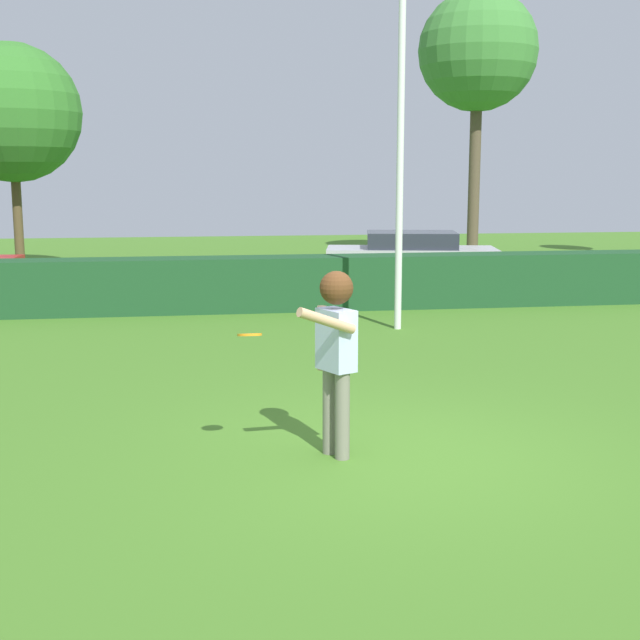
{
  "coord_description": "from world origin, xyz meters",
  "views": [
    {
      "loc": [
        -1.91,
        -7.68,
        2.65
      ],
      "look_at": [
        -0.56,
        1.08,
        1.15
      ],
      "focal_mm": 48.16,
      "sensor_mm": 36.0,
      "label": 1
    }
  ],
  "objects": [
    {
      "name": "ground_plane",
      "position": [
        0.0,
        0.0,
        0.0
      ],
      "size": [
        60.0,
        60.0,
        0.0
      ],
      "primitive_type": "plane",
      "color": "#457925"
    },
    {
      "name": "person",
      "position": [
        -0.57,
        0.07,
        1.11
      ],
      "size": [
        0.62,
        0.77,
        1.78
      ],
      "color": "gray",
      "rests_on": "ground"
    },
    {
      "name": "frisbee",
      "position": [
        -1.37,
        -0.01,
        1.22
      ],
      "size": [
        0.22,
        0.23,
        0.06
      ],
      "color": "orange"
    },
    {
      "name": "lamppost",
      "position": [
        1.67,
        6.66,
        3.54
      ],
      "size": [
        0.24,
        0.24,
        6.44
      ],
      "color": "silver",
      "rests_on": "ground"
    },
    {
      "name": "hedge_row",
      "position": [
        0.0,
        9.12,
        0.53
      ],
      "size": [
        22.51,
        0.9,
        1.06
      ],
      "primitive_type": "cube",
      "color": "#1C4824",
      "rests_on": "ground"
    },
    {
      "name": "parked_car_silver",
      "position": [
        3.61,
        13.12,
        0.69
      ],
      "size": [
        4.45,
        2.5,
        1.25
      ],
      "color": "#B7B7BC",
      "rests_on": "ground"
    },
    {
      "name": "birch_tree",
      "position": [
        6.97,
        18.35,
        6.32
      ],
      "size": [
        3.64,
        3.64,
        8.19
      ],
      "color": "brown",
      "rests_on": "ground"
    },
    {
      "name": "maple_tree",
      "position": [
        -6.29,
        15.81,
        4.21
      ],
      "size": [
        3.54,
        3.54,
        5.99
      ],
      "color": "brown",
      "rests_on": "ground"
    }
  ]
}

